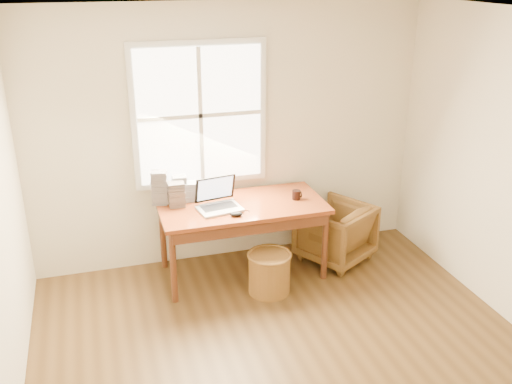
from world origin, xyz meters
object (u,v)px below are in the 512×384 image
Objects in this scene: armchair at (335,232)px; cd_stack_a at (180,188)px; laptop at (219,195)px; coffee_mug at (296,195)px; desk at (242,206)px; wicker_stool at (269,273)px.

cd_stack_a reaches higher than armchair.
laptop is 4.71× the size of coffee_mug.
coffee_mug is (0.54, -0.04, 0.07)m from desk.
wicker_stool is (-0.86, -0.43, -0.11)m from armchair.
armchair is 0.67m from coffee_mug.
wicker_stool is at bearing -71.16° from desk.
desk is 6.17× the size of cd_stack_a.
coffee_mug is at bearing -14.60° from cd_stack_a.
cd_stack_a is at bearing -178.21° from coffee_mug.
desk is 4.09× the size of wicker_stool.
cd_stack_a reaches higher than coffee_mug.
cd_stack_a is (-0.32, 0.33, -0.03)m from laptop.
cd_stack_a is (-0.70, 0.68, 0.68)m from wicker_stool.
desk reaches higher than armchair.
laptop reaches higher than armchair.
coffee_mug reaches higher than armchair.
desk is 2.39× the size of armchair.
laptop is at bearing -26.80° from armchair.
armchair is 2.58× the size of cd_stack_a.
desk reaches higher than wicker_stool.
cd_stack_a reaches higher than desk.
coffee_mug is 1.14m from cd_stack_a.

